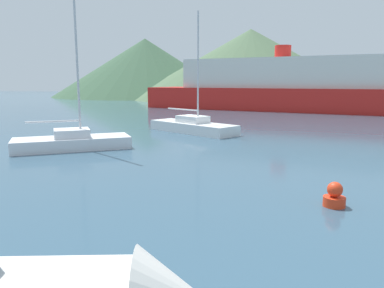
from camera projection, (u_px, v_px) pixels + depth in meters
The scene contains 6 objects.
sailboat_inner at pixel (72, 141), 20.38m from camera, with size 6.25×5.29×10.51m.
sailboat_middle at pixel (193, 126), 27.12m from camera, with size 7.23×5.57×8.42m.
ferry_distant at pixel (281, 87), 48.17m from camera, with size 36.56×15.36×8.14m.
buoy_marker at pixel (334, 196), 11.05m from camera, with size 0.65×0.65×0.74m.
hill_west at pixel (145, 68), 92.12m from camera, with size 44.62×44.62×13.94m.
hill_central at pixel (250, 64), 81.70m from camera, with size 53.09×53.09×14.80m.
Camera 1 is at (2.97, -0.20, 3.67)m, focal length 35.00 mm.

